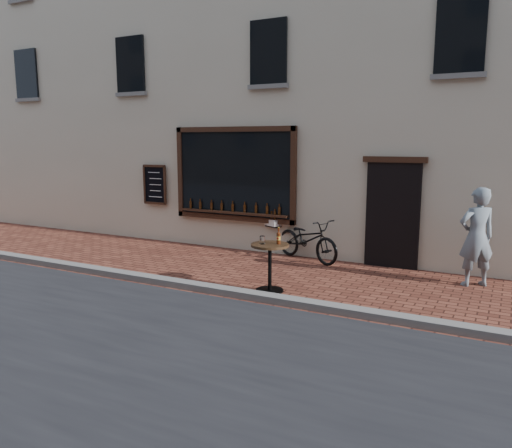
% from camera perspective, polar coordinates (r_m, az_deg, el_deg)
% --- Properties ---
extents(ground, '(90.00, 90.00, 0.00)m').
position_cam_1_polar(ground, '(8.51, -2.98, -8.59)').
color(ground, '#55271B').
rests_on(ground, ground).
extents(kerb, '(90.00, 0.25, 0.12)m').
position_cam_1_polar(kerb, '(8.65, -2.31, -7.85)').
color(kerb, slate).
rests_on(kerb, ground).
extents(shop_building, '(28.00, 6.20, 10.00)m').
position_cam_1_polar(shop_building, '(14.27, 10.95, 18.85)').
color(shop_building, beige).
rests_on(shop_building, ground).
extents(cargo_bicycle, '(2.15, 1.39, 1.02)m').
position_cam_1_polar(cargo_bicycle, '(11.16, 5.78, -1.68)').
color(cargo_bicycle, black).
rests_on(cargo_bicycle, ground).
extents(bistro_table, '(0.67, 0.67, 1.15)m').
position_cam_1_polar(bistro_table, '(8.77, 1.62, -3.86)').
color(bistro_table, black).
rests_on(bistro_table, ground).
extents(pedestrian, '(0.80, 0.73, 1.82)m').
position_cam_1_polar(pedestrian, '(9.91, 23.90, -1.37)').
color(pedestrian, slate).
rests_on(pedestrian, ground).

